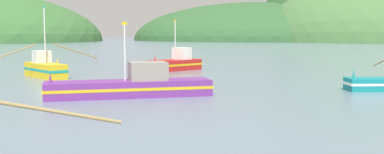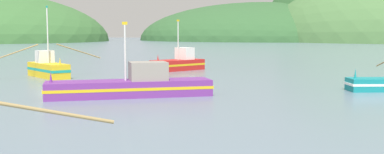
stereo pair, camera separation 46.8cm
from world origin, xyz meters
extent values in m
ellipsoid|color=#2D562D|center=(-19.67, 225.88, 0.00)|extent=(118.01, 94.41, 36.38)
ellipsoid|color=#2D562D|center=(34.90, 232.85, 0.00)|extent=(109.39, 87.51, 85.93)
cone|color=#147F84|center=(8.19, 33.29, 1.31)|extent=(0.25, 0.25, 0.70)
cube|color=#6B2D84|center=(-6.92, 26.41, 0.55)|extent=(10.94, 7.36, 1.10)
cube|color=gold|center=(-6.92, 26.41, 0.61)|extent=(11.05, 7.44, 0.20)
cone|color=#6B2D84|center=(-11.43, 24.00, 1.45)|extent=(0.27, 0.27, 0.70)
cube|color=gray|center=(-5.79, 27.02, 1.72)|extent=(3.18, 3.01, 1.24)
cylinder|color=silver|center=(-7.15, 26.29, 2.97)|extent=(0.12, 0.12, 3.74)
cube|color=gold|center=(-7.15, 26.29, 4.96)|extent=(0.33, 0.20, 0.20)
cube|color=red|center=(-9.69, 47.85, 0.60)|extent=(5.46, 6.50, 1.20)
cube|color=gold|center=(-9.69, 47.85, 0.66)|extent=(5.51, 6.56, 0.22)
cone|color=red|center=(-11.26, 45.48, 1.55)|extent=(0.28, 0.28, 0.70)
cube|color=silver|center=(-9.11, 48.72, 1.88)|extent=(2.38, 2.21, 1.36)
cylinder|color=silver|center=(-9.65, 47.91, 3.35)|extent=(0.12, 0.12, 4.30)
cube|color=gold|center=(-9.65, 47.91, 5.62)|extent=(0.22, 0.32, 0.20)
cube|color=gold|center=(-19.51, 36.93, 0.69)|extent=(6.06, 5.20, 1.37)
cube|color=teal|center=(-19.51, 36.93, 0.76)|extent=(6.12, 5.25, 0.25)
cone|color=gold|center=(-17.22, 35.20, 1.72)|extent=(0.28, 0.28, 0.70)
cube|color=silver|center=(-20.13, 37.41, 1.97)|extent=(1.85, 1.91, 1.19)
cylinder|color=silver|center=(-19.43, 36.87, 3.99)|extent=(0.12, 0.12, 5.24)
cube|color=teal|center=(-19.43, 36.87, 6.73)|extent=(0.31, 0.24, 0.20)
cylinder|color=#997F4C|center=(-17.56, 39.51, 2.43)|extent=(2.92, 3.81, 1.62)
cylinder|color=#997F4C|center=(-21.46, 34.35, 2.43)|extent=(2.92, 3.81, 1.62)
camera|label=1|loc=(4.57, -3.27, 4.44)|focal=43.89mm
camera|label=2|loc=(5.03, -3.16, 4.44)|focal=43.89mm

